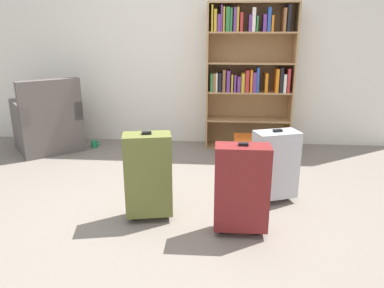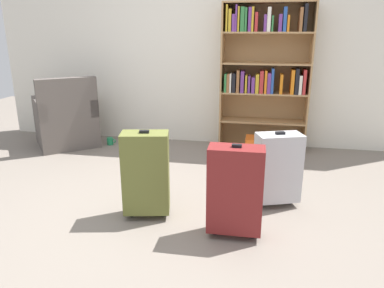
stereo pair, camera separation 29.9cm
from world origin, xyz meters
name	(u,v)px [view 1 (the left image)]	position (x,y,z in m)	size (l,w,h in m)	color
ground_plane	(161,221)	(0.00, 0.00, 0.00)	(9.61, 9.61, 0.00)	slate
back_wall	(187,41)	(0.00, 2.22, 1.30)	(5.49, 0.10, 2.60)	silver
bookshelf	(249,69)	(0.77, 2.01, 0.99)	(1.05, 0.31, 1.75)	#A87F51
armchair	(48,125)	(-1.68, 1.67, 0.32)	(0.98, 0.98, 0.90)	#59514C
mug	(95,144)	(-1.15, 1.79, 0.05)	(0.12, 0.08, 0.10)	#1E7F4C
storage_box	(252,146)	(0.82, 1.59, 0.14)	(0.43, 0.25, 0.26)	black
suitcase_olive	(148,175)	(-0.10, 0.04, 0.37)	(0.39, 0.27, 0.72)	brown
suitcase_silver	(275,164)	(0.92, 0.44, 0.34)	(0.41, 0.31, 0.65)	#B7BABF
suitcase_dark_red	(242,188)	(0.61, -0.13, 0.36)	(0.39, 0.19, 0.70)	maroon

